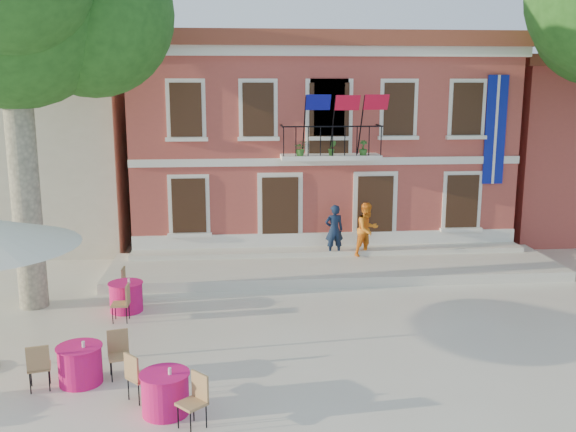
{
  "coord_description": "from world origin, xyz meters",
  "views": [
    {
      "loc": [
        -1.15,
        -14.86,
        5.78
      ],
      "look_at": [
        0.45,
        3.5,
        2.0
      ],
      "focal_mm": 40.0,
      "sensor_mm": 36.0,
      "label": 1
    }
  ],
  "objects_px": {
    "plane_tree_west": "(10,2)",
    "cafe_table_1": "(165,391)",
    "cafe_table_0": "(80,363)",
    "pedestrian_navy": "(334,230)",
    "pedestrian_orange": "(367,229)",
    "cafe_table_3": "(126,296)"
  },
  "relations": [
    {
      "from": "plane_tree_west",
      "to": "pedestrian_navy",
      "type": "distance_m",
      "value": 11.35
    },
    {
      "from": "cafe_table_1",
      "to": "cafe_table_3",
      "type": "bearing_deg",
      "value": 105.82
    },
    {
      "from": "cafe_table_1",
      "to": "cafe_table_3",
      "type": "distance_m",
      "value": 5.67
    },
    {
      "from": "pedestrian_orange",
      "to": "cafe_table_0",
      "type": "bearing_deg",
      "value": -161.72
    },
    {
      "from": "plane_tree_west",
      "to": "cafe_table_0",
      "type": "distance_m",
      "value": 8.99
    },
    {
      "from": "pedestrian_navy",
      "to": "pedestrian_orange",
      "type": "relative_size",
      "value": 0.95
    },
    {
      "from": "plane_tree_west",
      "to": "cafe_table_0",
      "type": "relative_size",
      "value": 5.36
    },
    {
      "from": "plane_tree_west",
      "to": "cafe_table_3",
      "type": "distance_m",
      "value": 7.76
    },
    {
      "from": "pedestrian_navy",
      "to": "cafe_table_0",
      "type": "relative_size",
      "value": 0.85
    },
    {
      "from": "plane_tree_west",
      "to": "pedestrian_navy",
      "type": "bearing_deg",
      "value": 21.55
    },
    {
      "from": "pedestrian_orange",
      "to": "cafe_table_3",
      "type": "height_order",
      "value": "pedestrian_orange"
    },
    {
      "from": "pedestrian_orange",
      "to": "cafe_table_3",
      "type": "distance_m",
      "value": 8.11
    },
    {
      "from": "cafe_table_0",
      "to": "plane_tree_west",
      "type": "bearing_deg",
      "value": 115.68
    },
    {
      "from": "pedestrian_navy",
      "to": "pedestrian_orange",
      "type": "xyz_separation_m",
      "value": [
        1.05,
        -0.19,
        0.04
      ]
    },
    {
      "from": "plane_tree_west",
      "to": "cafe_table_3",
      "type": "xyz_separation_m",
      "value": [
        2.51,
        -0.6,
        -7.32
      ]
    },
    {
      "from": "pedestrian_orange",
      "to": "pedestrian_navy",
      "type": "bearing_deg",
      "value": 140.89
    },
    {
      "from": "plane_tree_west",
      "to": "cafe_table_3",
      "type": "relative_size",
      "value": 5.45
    },
    {
      "from": "plane_tree_west",
      "to": "cafe_table_1",
      "type": "xyz_separation_m",
      "value": [
        4.05,
        -6.05,
        -7.32
      ]
    },
    {
      "from": "plane_tree_west",
      "to": "cafe_table_0",
      "type": "bearing_deg",
      "value": -64.32
    },
    {
      "from": "cafe_table_0",
      "to": "cafe_table_3",
      "type": "bearing_deg",
      "value": 86.61
    },
    {
      "from": "cafe_table_1",
      "to": "pedestrian_navy",
      "type": "bearing_deg",
      "value": 64.36
    },
    {
      "from": "pedestrian_orange",
      "to": "cafe_table_0",
      "type": "xyz_separation_m",
      "value": [
        -7.37,
        -7.9,
        -0.76
      ]
    }
  ]
}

